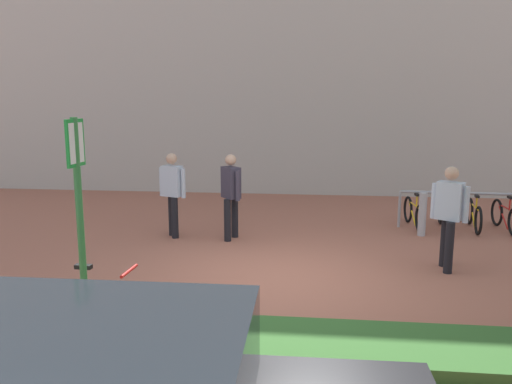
{
  "coord_description": "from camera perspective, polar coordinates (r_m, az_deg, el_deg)",
  "views": [
    {
      "loc": [
        0.51,
        -7.51,
        2.76
      ],
      "look_at": [
        -0.47,
        1.36,
        1.14
      ],
      "focal_mm": 35.42,
      "sensor_mm": 36.0,
      "label": 1
    }
  ],
  "objects": [
    {
      "name": "parking_sign_post",
      "position": [
        5.94,
        -19.39,
        -0.75
      ],
      "size": [
        0.08,
        0.36,
        2.58
      ],
      "color": "#2D7238",
      "rests_on": "ground"
    },
    {
      "name": "person_casual_tan",
      "position": [
        10.37,
        -9.41,
        0.28
      ],
      "size": [
        0.58,
        0.35,
        1.72
      ],
      "color": "black",
      "rests_on": "ground"
    },
    {
      "name": "person_shirt_white",
      "position": [
        8.78,
        20.97,
        -2.07
      ],
      "size": [
        0.53,
        0.5,
        1.72
      ],
      "color": "black",
      "rests_on": "ground"
    },
    {
      "name": "ground_plane",
      "position": [
        8.01,
        2.33,
        -9.86
      ],
      "size": [
        60.0,
        60.0,
        0.0
      ],
      "primitive_type": "plane",
      "color": "#9E5B47"
    },
    {
      "name": "bike_rack_cluster",
      "position": [
        11.88,
        23.43,
        -2.3
      ],
      "size": [
        3.21,
        1.67,
        0.83
      ],
      "color": "#99999E",
      "rests_on": "ground"
    },
    {
      "name": "person_suited_navy",
      "position": [
        10.05,
        -2.85,
        0.09
      ],
      "size": [
        0.44,
        0.49,
        1.72
      ],
      "color": "black",
      "rests_on": "ground"
    },
    {
      "name": "planter_strip",
      "position": [
        5.9,
        7.24,
        -16.82
      ],
      "size": [
        7.0,
        1.1,
        0.16
      ],
      "primitive_type": "cube",
      "color": "#336028",
      "rests_on": "ground"
    },
    {
      "name": "building_facade",
      "position": [
        15.64,
        4.61,
        18.48
      ],
      "size": [
        28.0,
        1.2,
        10.0
      ],
      "primitive_type": "cube",
      "color": "#B2ADA3",
      "rests_on": "ground"
    },
    {
      "name": "bollard_steel",
      "position": [
        10.95,
        18.28,
        -2.42
      ],
      "size": [
        0.16,
        0.16,
        0.9
      ],
      "primitive_type": "cylinder",
      "color": "#ADADB2",
      "rests_on": "ground"
    },
    {
      "name": "bike_at_sign",
      "position": [
        6.43,
        -17.17,
        -12.22
      ],
      "size": [
        1.68,
        0.42,
        0.86
      ],
      "color": "black",
      "rests_on": "ground"
    }
  ]
}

